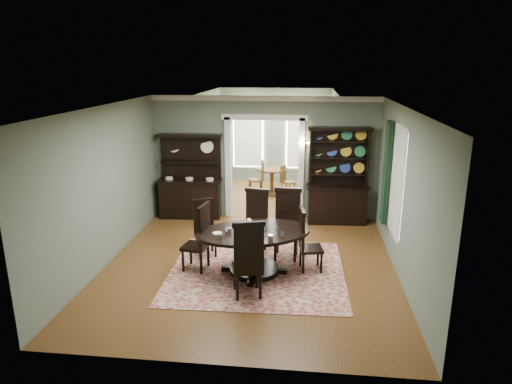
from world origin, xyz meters
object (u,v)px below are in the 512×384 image
(sideboard, at_px, (191,189))
(welsh_dresser, at_px, (337,189))
(parlor_table, at_px, (272,178))
(dining_table, at_px, (254,244))

(sideboard, xyz_separation_m, welsh_dresser, (3.61, -0.01, 0.11))
(welsh_dresser, bearing_deg, parlor_table, 124.74)
(dining_table, xyz_separation_m, parlor_table, (-0.09, 5.26, -0.06))
(dining_table, xyz_separation_m, sideboard, (-1.95, 3.03, 0.15))
(welsh_dresser, relative_size, parlor_table, 2.75)
(dining_table, height_order, parlor_table, dining_table)
(dining_table, distance_m, welsh_dresser, 3.46)
(welsh_dresser, distance_m, parlor_table, 2.86)
(parlor_table, bearing_deg, welsh_dresser, -51.92)
(sideboard, bearing_deg, dining_table, -61.07)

